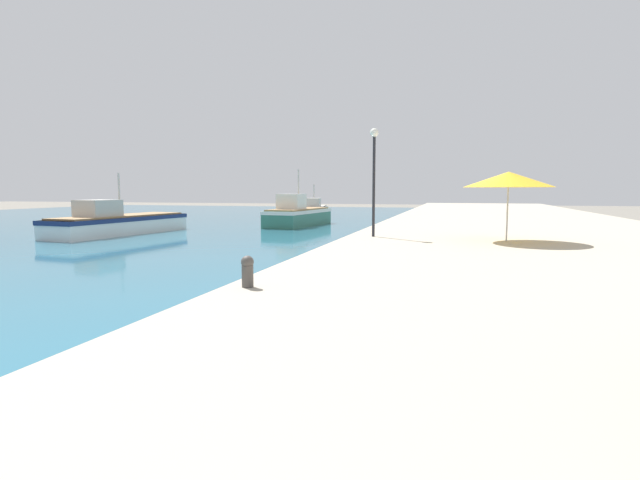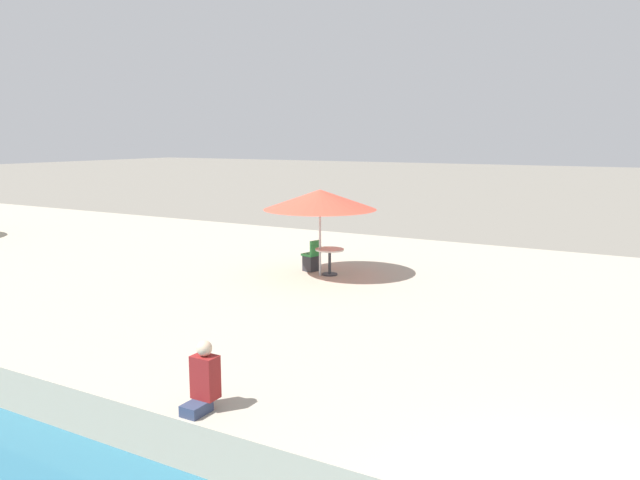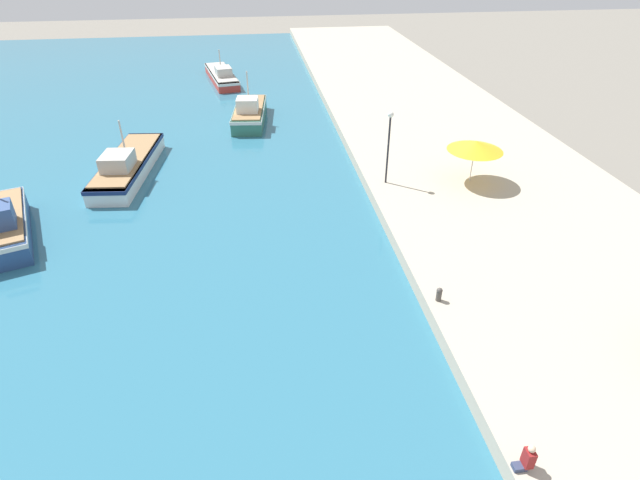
{
  "view_description": "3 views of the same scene",
  "coord_description": "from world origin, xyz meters",
  "px_view_note": "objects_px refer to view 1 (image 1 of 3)",
  "views": [
    {
      "loc": [
        4.67,
        4.08,
        2.77
      ],
      "look_at": [
        1.5,
        15.46,
        1.58
      ],
      "focal_mm": 28.0,
      "sensor_mm": 36.0,
      "label": 1
    },
    {
      "loc": [
        -5.96,
        -0.09,
        4.59
      ],
      "look_at": [
        8.73,
        8.32,
        1.78
      ],
      "focal_mm": 35.0,
      "sensor_mm": 36.0,
      "label": 2
    },
    {
      "loc": [
        -6.85,
        -2.6,
        14.5
      ],
      "look_at": [
        -4.0,
        18.0,
        1.38
      ],
      "focal_mm": 28.0,
      "sensor_mm": 36.0,
      "label": 3
    }
  ],
  "objects_px": {
    "fishing_boat_distant": "(314,210)",
    "cafe_umbrella_white": "(509,179)",
    "mooring_bollard": "(247,270)",
    "lamppost": "(374,164)",
    "fishing_boat_mid": "(118,222)",
    "fishing_boat_far": "(298,215)"
  },
  "relations": [
    {
      "from": "fishing_boat_mid",
      "to": "fishing_boat_distant",
      "type": "relative_size",
      "value": 1.01
    },
    {
      "from": "fishing_boat_mid",
      "to": "fishing_boat_distant",
      "type": "height_order",
      "value": "fishing_boat_mid"
    },
    {
      "from": "fishing_boat_mid",
      "to": "mooring_bollard",
      "type": "xyz_separation_m",
      "value": [
        16.05,
        -16.86,
        0.34
      ]
    },
    {
      "from": "fishing_boat_far",
      "to": "mooring_bollard",
      "type": "height_order",
      "value": "fishing_boat_far"
    },
    {
      "from": "mooring_bollard",
      "to": "lamppost",
      "type": "distance_m",
      "value": 12.07
    },
    {
      "from": "fishing_boat_far",
      "to": "mooring_bollard",
      "type": "xyz_separation_m",
      "value": [
        7.63,
        -26.66,
        0.25
      ]
    },
    {
      "from": "fishing_boat_far",
      "to": "cafe_umbrella_white",
      "type": "relative_size",
      "value": 2.32
    },
    {
      "from": "fishing_boat_distant",
      "to": "cafe_umbrella_white",
      "type": "height_order",
      "value": "cafe_umbrella_white"
    },
    {
      "from": "fishing_boat_far",
      "to": "mooring_bollard",
      "type": "relative_size",
      "value": 12.02
    },
    {
      "from": "fishing_boat_mid",
      "to": "fishing_boat_distant",
      "type": "distance_m",
      "value": 24.29
    },
    {
      "from": "fishing_boat_mid",
      "to": "lamppost",
      "type": "xyz_separation_m",
      "value": [
        16.69,
        -5.12,
        3.09
      ]
    },
    {
      "from": "lamppost",
      "to": "fishing_boat_mid",
      "type": "bearing_deg",
      "value": 162.96
    },
    {
      "from": "cafe_umbrella_white",
      "to": "mooring_bollard",
      "type": "height_order",
      "value": "cafe_umbrella_white"
    },
    {
      "from": "fishing_boat_distant",
      "to": "mooring_bollard",
      "type": "height_order",
      "value": "fishing_boat_distant"
    },
    {
      "from": "cafe_umbrella_white",
      "to": "mooring_bollard",
      "type": "distance_m",
      "value": 12.81
    },
    {
      "from": "fishing_boat_distant",
      "to": "cafe_umbrella_white",
      "type": "bearing_deg",
      "value": -72.09
    },
    {
      "from": "fishing_boat_mid",
      "to": "fishing_boat_far",
      "type": "xyz_separation_m",
      "value": [
        8.43,
        9.81,
        0.1
      ]
    },
    {
      "from": "lamppost",
      "to": "fishing_boat_far",
      "type": "bearing_deg",
      "value": 118.98
    },
    {
      "from": "fishing_boat_far",
      "to": "fishing_boat_distant",
      "type": "bearing_deg",
      "value": 106.95
    },
    {
      "from": "cafe_umbrella_white",
      "to": "fishing_boat_mid",
      "type": "bearing_deg",
      "value": 165.49
    },
    {
      "from": "lamppost",
      "to": "cafe_umbrella_white",
      "type": "bearing_deg",
      "value": -6.21
    },
    {
      "from": "fishing_boat_mid",
      "to": "fishing_boat_far",
      "type": "distance_m",
      "value": 12.93
    }
  ]
}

